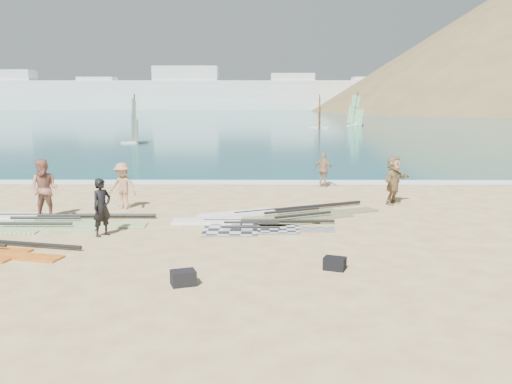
{
  "coord_description": "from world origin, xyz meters",
  "views": [
    {
      "loc": [
        0.58,
        -13.15,
        3.91
      ],
      "look_at": [
        0.49,
        4.0,
        1.0
      ],
      "focal_mm": 40.0,
      "sensor_mm": 36.0,
      "label": 1
    }
  ],
  "objects_px": {
    "rig_orange": "(278,215)",
    "beachgoer_back": "(324,170)",
    "beachgoer_right": "(394,180)",
    "beachgoer_left": "(44,189)",
    "beachgoer_mid": "(123,186)",
    "rig_green": "(31,221)",
    "gear_bag_near": "(183,278)",
    "person_wetsuit": "(102,207)",
    "gear_bag_far": "(335,263)",
    "rig_grey": "(238,225)"
  },
  "relations": [
    {
      "from": "rig_grey",
      "to": "rig_green",
      "type": "relative_size",
      "value": 0.76
    },
    {
      "from": "rig_green",
      "to": "gear_bag_near",
      "type": "distance_m",
      "value": 8.16
    },
    {
      "from": "rig_grey",
      "to": "person_wetsuit",
      "type": "bearing_deg",
      "value": -163.0
    },
    {
      "from": "beachgoer_right",
      "to": "beachgoer_left",
      "type": "bearing_deg",
      "value": 141.4
    },
    {
      "from": "rig_grey",
      "to": "beachgoer_left",
      "type": "height_order",
      "value": "beachgoer_left"
    },
    {
      "from": "gear_bag_near",
      "to": "gear_bag_far",
      "type": "height_order",
      "value": "gear_bag_near"
    },
    {
      "from": "person_wetsuit",
      "to": "beachgoer_right",
      "type": "distance_m",
      "value": 10.46
    },
    {
      "from": "rig_grey",
      "to": "beachgoer_left",
      "type": "bearing_deg",
      "value": 170.43
    },
    {
      "from": "rig_orange",
      "to": "beachgoer_mid",
      "type": "relative_size",
      "value": 3.76
    },
    {
      "from": "beachgoer_mid",
      "to": "beachgoer_back",
      "type": "relative_size",
      "value": 1.08
    },
    {
      "from": "beachgoer_left",
      "to": "beachgoer_right",
      "type": "xyz_separation_m",
      "value": [
        11.72,
        2.59,
        -0.08
      ]
    },
    {
      "from": "gear_bag_far",
      "to": "beachgoer_mid",
      "type": "height_order",
      "value": "beachgoer_mid"
    },
    {
      "from": "person_wetsuit",
      "to": "gear_bag_far",
      "type": "bearing_deg",
      "value": -79.39
    },
    {
      "from": "gear_bag_far",
      "to": "beachgoer_right",
      "type": "relative_size",
      "value": 0.27
    },
    {
      "from": "beachgoer_left",
      "to": "beachgoer_mid",
      "type": "distance_m",
      "value": 2.67
    },
    {
      "from": "rig_grey",
      "to": "rig_green",
      "type": "height_order",
      "value": "rig_green"
    },
    {
      "from": "rig_orange",
      "to": "beachgoer_back",
      "type": "xyz_separation_m",
      "value": [
        2.17,
        6.05,
        0.7
      ]
    },
    {
      "from": "beachgoer_back",
      "to": "rig_orange",
      "type": "bearing_deg",
      "value": 97.65
    },
    {
      "from": "rig_grey",
      "to": "beachgoer_mid",
      "type": "distance_m",
      "value": 5.01
    },
    {
      "from": "rig_grey",
      "to": "rig_orange",
      "type": "xyz_separation_m",
      "value": [
        1.26,
        1.59,
        0.0
      ]
    },
    {
      "from": "rig_grey",
      "to": "rig_orange",
      "type": "bearing_deg",
      "value": 52.36
    },
    {
      "from": "gear_bag_far",
      "to": "beachgoer_back",
      "type": "height_order",
      "value": "beachgoer_back"
    },
    {
      "from": "beachgoer_back",
      "to": "beachgoer_right",
      "type": "distance_m",
      "value": 4.45
    },
    {
      "from": "gear_bag_near",
      "to": "beachgoer_mid",
      "type": "height_order",
      "value": "beachgoer_mid"
    },
    {
      "from": "person_wetsuit",
      "to": "beachgoer_back",
      "type": "distance_m",
      "value": 11.32
    },
    {
      "from": "rig_orange",
      "to": "gear_bag_near",
      "type": "relative_size",
      "value": 12.2
    },
    {
      "from": "person_wetsuit",
      "to": "rig_orange",
      "type": "bearing_deg",
      "value": -24.09
    },
    {
      "from": "gear_bag_far",
      "to": "beachgoer_right",
      "type": "distance_m",
      "value": 8.59
    },
    {
      "from": "gear_bag_near",
      "to": "person_wetsuit",
      "type": "height_order",
      "value": "person_wetsuit"
    },
    {
      "from": "rig_orange",
      "to": "beachgoer_back",
      "type": "distance_m",
      "value": 6.46
    },
    {
      "from": "beachgoer_mid",
      "to": "beachgoer_left",
      "type": "bearing_deg",
      "value": -123.77
    },
    {
      "from": "beachgoer_left",
      "to": "gear_bag_near",
      "type": "bearing_deg",
      "value": -44.47
    },
    {
      "from": "gear_bag_near",
      "to": "beachgoer_right",
      "type": "height_order",
      "value": "beachgoer_right"
    },
    {
      "from": "gear_bag_near",
      "to": "rig_grey",
      "type": "bearing_deg",
      "value": 80.02
    },
    {
      "from": "person_wetsuit",
      "to": "beachgoer_back",
      "type": "xyz_separation_m",
      "value": [
        7.2,
        8.74,
        -0.07
      ]
    },
    {
      "from": "rig_grey",
      "to": "beachgoer_right",
      "type": "relative_size",
      "value": 2.82
    },
    {
      "from": "beachgoer_back",
      "to": "beachgoer_right",
      "type": "bearing_deg",
      "value": 145.46
    },
    {
      "from": "beachgoer_mid",
      "to": "beachgoer_right",
      "type": "xyz_separation_m",
      "value": [
        9.62,
        0.95,
        0.07
      ]
    },
    {
      "from": "gear_bag_near",
      "to": "beachgoer_left",
      "type": "bearing_deg",
      "value": 129.17
    },
    {
      "from": "rig_grey",
      "to": "person_wetsuit",
      "type": "height_order",
      "value": "person_wetsuit"
    },
    {
      "from": "beachgoer_left",
      "to": "beachgoer_back",
      "type": "height_order",
      "value": "beachgoer_left"
    },
    {
      "from": "rig_grey",
      "to": "beachgoer_mid",
      "type": "xyz_separation_m",
      "value": [
        -4.1,
        2.77,
        0.76
      ]
    },
    {
      "from": "rig_orange",
      "to": "gear_bag_near",
      "type": "distance_m",
      "value": 7.26
    },
    {
      "from": "rig_orange",
      "to": "beachgoer_right",
      "type": "distance_m",
      "value": 4.84
    },
    {
      "from": "rig_green",
      "to": "gear_bag_near",
      "type": "relative_size",
      "value": 13.06
    },
    {
      "from": "person_wetsuit",
      "to": "beachgoer_mid",
      "type": "bearing_deg",
      "value": 42.72
    },
    {
      "from": "rig_green",
      "to": "beachgoer_right",
      "type": "relative_size",
      "value": 3.68
    },
    {
      "from": "gear_bag_far",
      "to": "rig_grey",
      "type": "bearing_deg",
      "value": 119.12
    },
    {
      "from": "rig_grey",
      "to": "gear_bag_near",
      "type": "xyz_separation_m",
      "value": [
        -0.94,
        -5.33,
        0.11
      ]
    },
    {
      "from": "beachgoer_left",
      "to": "beachgoer_back",
      "type": "relative_size",
      "value": 1.28
    }
  ]
}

